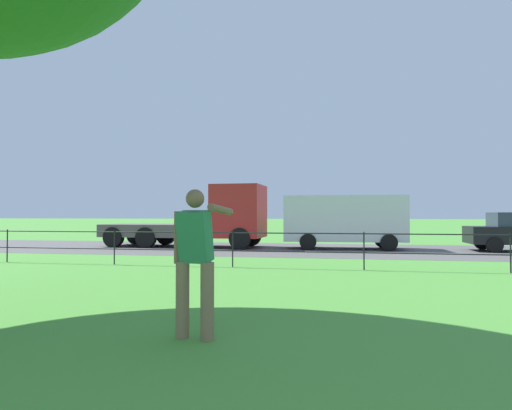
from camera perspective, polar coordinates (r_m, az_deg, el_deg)
name	(u,v)px	position (r m, az deg, el deg)	size (l,w,h in m)	color
street_strip	(355,250)	(18.77, 12.52, -5.63)	(80.00, 7.54, 0.01)	#565454
park_fence	(364,245)	(12.11, 13.63, -4.93)	(28.44, 0.04, 1.00)	black
person_thrower	(195,258)	(5.33, -7.76, -6.67)	(0.59, 0.78, 1.76)	#846B4C
flatbed_truck_left	(207,220)	(20.10, -6.27, -1.90)	(7.36, 2.61, 2.75)	#B22323
panel_van_far_right	(345,219)	(19.30, 11.24, -1.75)	(5.07, 2.25, 2.24)	silver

